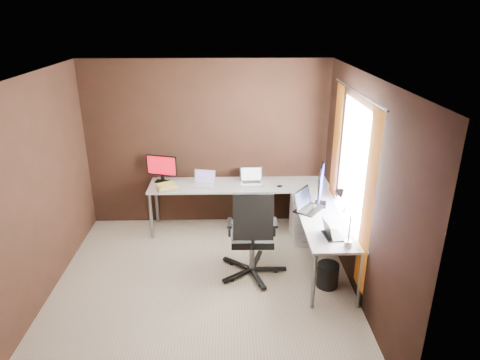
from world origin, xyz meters
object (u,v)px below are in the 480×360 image
at_px(laptop_black_small, 331,233).
at_px(book_stack, 166,187).
at_px(laptop_silver, 251,180).
at_px(monitor_left, 162,167).
at_px(laptop_black_big, 307,205).
at_px(monitor_right, 321,185).
at_px(wastebasket, 328,275).
at_px(laptop_white, 204,182).
at_px(drawer_pedestal, 306,220).
at_px(desk_lamp, 343,210).
at_px(office_chair, 252,250).

height_order(laptop_black_small, book_stack, laptop_black_small).
bearing_deg(book_stack, laptop_silver, 10.35).
relative_size(monitor_left, laptop_black_big, 0.95).
distance_m(monitor_left, laptop_black_big, 2.23).
bearing_deg(laptop_silver, monitor_right, -44.78).
xyz_separation_m(laptop_silver, book_stack, (-1.23, -0.22, -0.01)).
xyz_separation_m(monitor_right, laptop_black_big, (-0.19, -0.13, -0.23)).
relative_size(laptop_silver, book_stack, 1.05).
bearing_deg(wastebasket, laptop_silver, 118.61).
relative_size(laptop_white, laptop_black_small, 1.18).
distance_m(laptop_silver, laptop_black_small, 1.83).
bearing_deg(monitor_right, wastebasket, -164.56).
distance_m(monitor_right, laptop_black_big, 0.32).
bearing_deg(wastebasket, monitor_right, 89.30).
relative_size(drawer_pedestal, book_stack, 1.83).
relative_size(laptop_black_big, wastebasket, 1.59).
distance_m(monitor_right, desk_lamp, 1.01).
distance_m(monitor_left, wastebasket, 2.84).
xyz_separation_m(monitor_left, wastebasket, (2.17, -1.63, -0.81)).
bearing_deg(wastebasket, desk_lamp, -80.34).
xyz_separation_m(laptop_silver, wastebasket, (0.84, -1.55, -0.63)).
distance_m(monitor_left, monitor_right, 2.35).
relative_size(drawer_pedestal, monitor_right, 1.02).
xyz_separation_m(laptop_black_big, book_stack, (-1.89, 0.69, -0.01)).
xyz_separation_m(monitor_right, book_stack, (-2.08, 0.56, -0.24)).
bearing_deg(office_chair, laptop_silver, 88.19).
bearing_deg(laptop_black_big, monitor_left, 99.82).
relative_size(monitor_left, book_stack, 1.39).
relative_size(drawer_pedestal, laptop_silver, 1.75).
distance_m(laptop_silver, wastebasket, 1.87).
relative_size(laptop_white, wastebasket, 1.16).
bearing_deg(drawer_pedestal, laptop_white, 166.99).
relative_size(desk_lamp, wastebasket, 2.12).
bearing_deg(wastebasket, laptop_black_small, -108.85).
bearing_deg(desk_lamp, laptop_black_small, 93.96).
bearing_deg(monitor_left, laptop_black_small, -22.08).
bearing_deg(wastebasket, office_chair, 163.55).
bearing_deg(monitor_left, laptop_white, 4.11).
relative_size(monitor_left, office_chair, 0.38).
bearing_deg(office_chair, wastebasket, -15.77).
relative_size(monitor_right, laptop_white, 1.69).
bearing_deg(monitor_left, book_stack, -55.89).
relative_size(laptop_black_small, desk_lamp, 0.46).
bearing_deg(laptop_black_small, laptop_black_big, 5.03).
bearing_deg(book_stack, monitor_left, 107.30).
relative_size(monitor_right, office_chair, 0.50).
bearing_deg(monitor_right, book_stack, 90.97).
xyz_separation_m(monitor_left, monitor_right, (2.18, -0.87, 0.05)).
height_order(drawer_pedestal, laptop_black_big, laptop_black_big).
relative_size(monitor_right, wastebasket, 1.97).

